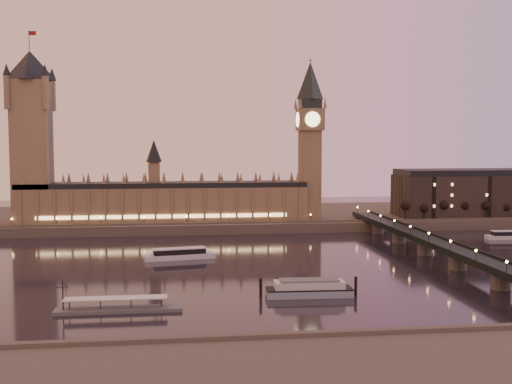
{
  "coord_description": "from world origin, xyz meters",
  "views": [
    {
      "loc": [
        -32.49,
        -287.63,
        57.49
      ],
      "look_at": [
        8.02,
        35.0,
        31.37
      ],
      "focal_mm": 45.0,
      "sensor_mm": 36.0,
      "label": 1
    }
  ],
  "objects_px": {
    "cruise_boat_a": "(180,254)",
    "pontoon_pier": "(118,308)",
    "cruise_boat_b": "(509,235)",
    "moored_barge": "(309,289)"
  },
  "relations": [
    {
      "from": "cruise_boat_b",
      "to": "moored_barge",
      "type": "relative_size",
      "value": 0.74
    },
    {
      "from": "cruise_boat_a",
      "to": "moored_barge",
      "type": "bearing_deg",
      "value": -69.78
    },
    {
      "from": "moored_barge",
      "to": "pontoon_pier",
      "type": "distance_m",
      "value": 69.54
    },
    {
      "from": "cruise_boat_a",
      "to": "moored_barge",
      "type": "xyz_separation_m",
      "value": [
        47.12,
        -81.1,
        0.46
      ]
    },
    {
      "from": "moored_barge",
      "to": "pontoon_pier",
      "type": "relative_size",
      "value": 0.86
    },
    {
      "from": "cruise_boat_b",
      "to": "moored_barge",
      "type": "bearing_deg",
      "value": -135.38
    },
    {
      "from": "cruise_boat_a",
      "to": "moored_barge",
      "type": "relative_size",
      "value": 0.94
    },
    {
      "from": "cruise_boat_b",
      "to": "moored_barge",
      "type": "xyz_separation_m",
      "value": [
        -144.65,
        -120.74,
        0.66
      ]
    },
    {
      "from": "cruise_boat_a",
      "to": "pontoon_pier",
      "type": "distance_m",
      "value": 96.4
    },
    {
      "from": "cruise_boat_b",
      "to": "pontoon_pier",
      "type": "xyz_separation_m",
      "value": [
        -212.95,
        -133.67,
        -0.96
      ]
    }
  ]
}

